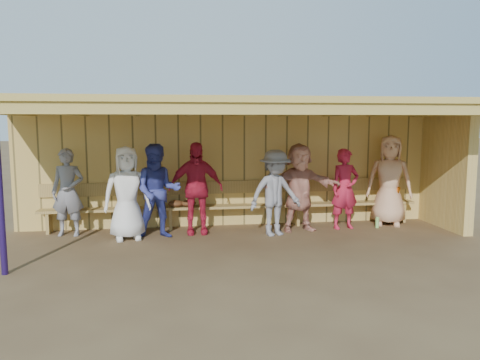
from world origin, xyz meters
The scene contains 12 objects.
ground centered at (0.00, 0.00, 0.00)m, with size 90.00×90.00×0.00m, color brown.
player_a centered at (-3.17, 0.81, 0.82)m, with size 0.60×0.39×1.64m, color gray.
player_b centered at (-2.06, 0.38, 0.85)m, with size 0.83×0.54×1.70m, color white.
player_c centered at (-1.51, 0.40, 0.87)m, with size 0.84×0.66×1.73m, color #353D92.
player_d centered at (-0.81, 0.63, 0.87)m, with size 1.02×0.43×1.75m, color red.
player_e centered at (0.65, 0.27, 0.81)m, with size 1.04×0.60×1.61m, color gray.
player_f centered at (1.20, 0.57, 0.86)m, with size 1.59×0.51×1.71m, color tan.
player_g centered at (2.14, 0.61, 0.80)m, with size 0.58×0.38×1.60m, color #BF1E3B.
player_h centered at (3.17, 0.81, 0.93)m, with size 0.91×0.59×1.85m, color #E1A87E.
dugout_structure centered at (0.39, 0.69, 1.69)m, with size 8.80×3.20×2.50m.
bench centered at (0.00, 1.12, 0.53)m, with size 7.60×0.34×0.93m.
dugout_equipment centered at (-0.81, 0.99, 0.49)m, with size 6.62×0.62×0.80m.
Camera 1 is at (-1.26, -8.16, 2.14)m, focal length 35.00 mm.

